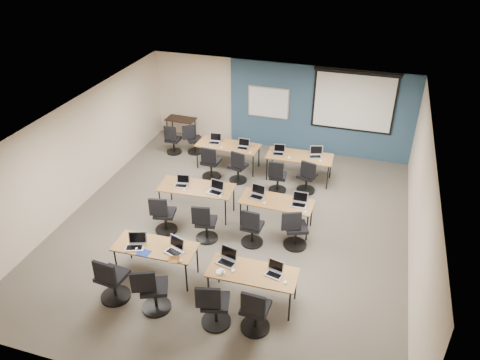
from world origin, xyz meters
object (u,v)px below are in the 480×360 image
(laptop_11, at_px, (316,154))
(task_chair_9, at_px, (238,169))
(laptop_5, at_px, (216,189))
(training_table_front_left, at_px, (155,248))
(laptop_7, at_px, (299,202))
(task_chair_8, at_px, (211,165))
(whiteboard, at_px, (268,103))
(task_chair_2, at_px, (214,308))
(spare_chair_a, at_px, (193,141))
(laptop_9, at_px, (243,146))
(utility_table, at_px, (181,121))
(training_table_back_left, at_px, (228,146))
(laptop_6, at_px, (257,194))
(spare_chair_b, at_px, (173,142))
(task_chair_1, at_px, (152,293))
(laptop_3, at_px, (275,271))
(task_chair_4, at_px, (164,217))
(training_table_mid_left, at_px, (196,188))
(task_chair_7, at_px, (295,232))
(task_chair_3, at_px, (255,313))
(projector_screen, at_px, (354,98))
(training_table_front_right, at_px, (253,274))
(task_chair_0, at_px, (112,282))
(training_table_mid_right, at_px, (277,203))
(laptop_10, at_px, (279,151))
(laptop_4, at_px, (182,183))
(task_chair_10, at_px, (277,179))
(task_chair_5, at_px, (205,226))
(laptop_1, at_px, (175,248))
(laptop_2, at_px, (227,259))
(task_chair_11, at_px, (307,179))
(laptop_0, at_px, (136,243))
(task_chair_6, at_px, (252,230))
(training_table_back_right, at_px, (300,157))

(laptop_11, bearing_deg, task_chair_9, -177.33)
(laptop_5, bearing_deg, training_table_front_left, -92.57)
(laptop_7, distance_m, task_chair_8, 3.27)
(task_chair_8, bearing_deg, whiteboard, 71.37)
(task_chair_2, relative_size, spare_chair_a, 1.08)
(laptop_9, height_order, utility_table, laptop_9)
(training_table_back_left, relative_size, laptop_11, 5.10)
(laptop_6, distance_m, spare_chair_b, 4.36)
(task_chair_1, height_order, laptop_3, task_chair_1)
(whiteboard, relative_size, laptop_11, 3.64)
(task_chair_4, bearing_deg, training_table_mid_left, 55.09)
(task_chair_7, bearing_deg, task_chair_3, -116.51)
(projector_screen, height_order, training_table_front_left, projector_screen)
(training_table_front_right, distance_m, laptop_9, 5.13)
(projector_screen, xyz_separation_m, laptop_6, (-1.72, -4.04, -1.09))
(task_chair_0, bearing_deg, task_chair_3, 6.97)
(projector_screen, bearing_deg, task_chair_8, -145.42)
(training_table_mid_right, height_order, laptop_7, laptop_7)
(task_chair_4, height_order, laptop_6, task_chair_4)
(task_chair_0, height_order, laptop_10, task_chair_0)
(task_chair_4, relative_size, task_chair_9, 1.03)
(task_chair_0, bearing_deg, task_chair_1, 4.66)
(training_table_front_right, xyz_separation_m, laptop_9, (-1.66, 4.86, 0.11))
(laptop_4, distance_m, spare_chair_a, 3.14)
(laptop_6, height_order, task_chair_10, laptop_6)
(task_chair_5, bearing_deg, laptop_10, 63.50)
(training_table_front_right, relative_size, laptop_1, 4.77)
(laptop_7, bearing_deg, task_chair_4, -162.31)
(laptop_3, bearing_deg, task_chair_9, 128.81)
(task_chair_3, height_order, task_chair_8, task_chair_3)
(task_chair_0, bearing_deg, laptop_2, 29.68)
(task_chair_11, height_order, spare_chair_b, task_chair_11)
(laptop_0, xyz_separation_m, task_chair_4, (-0.12, 1.48, -0.38))
(laptop_3, xyz_separation_m, task_chair_6, (-0.89, 1.58, -0.39))
(laptop_4, relative_size, task_chair_5, 0.32)
(training_table_front_right, bearing_deg, task_chair_6, 105.04)
(training_table_back_right, xyz_separation_m, task_chair_7, (0.48, -2.98, -0.27))
(task_chair_1, xyz_separation_m, task_chair_8, (-0.68, 4.95, -0.01))
(laptop_10, height_order, laptop_11, laptop_11)
(task_chair_8, bearing_deg, laptop_0, -86.96)
(training_table_mid_right, xyz_separation_m, spare_chair_b, (-3.89, 2.76, -0.29))
(training_table_mid_right, relative_size, task_chair_2, 1.65)
(whiteboard, relative_size, laptop_10, 4.04)
(task_chair_6, bearing_deg, laptop_9, 113.24)
(training_table_mid_left, bearing_deg, task_chair_5, -62.90)
(training_table_back_right, bearing_deg, task_chair_4, -128.86)
(laptop_9, xyz_separation_m, laptop_11, (2.02, 0.10, 0.00))
(task_chair_1, xyz_separation_m, task_chair_6, (1.22, 2.44, -0.02))
(task_chair_9, bearing_deg, training_table_back_left, 141.19)
(task_chair_3, xyz_separation_m, task_chair_6, (-0.73, 2.36, -0.02))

